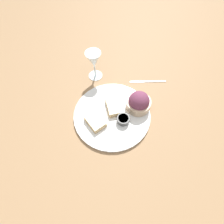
% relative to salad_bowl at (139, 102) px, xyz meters
% --- Properties ---
extents(ground_plane, '(4.00, 4.00, 0.00)m').
position_rel_salad_bowl_xyz_m(ground_plane, '(0.02, -0.13, -0.05)').
color(ground_plane, '#93704C').
extents(dinner_plate, '(0.35, 0.35, 0.01)m').
position_rel_salad_bowl_xyz_m(dinner_plate, '(0.02, -0.13, -0.04)').
color(dinner_plate, white).
rests_on(dinner_plate, ground_plane).
extents(salad_bowl, '(0.11, 0.11, 0.10)m').
position_rel_salad_bowl_xyz_m(salad_bowl, '(0.00, 0.00, 0.00)').
color(salad_bowl, tan).
rests_on(salad_bowl, dinner_plate).
extents(sauce_ramekin, '(0.06, 0.06, 0.03)m').
position_rel_salad_bowl_xyz_m(sauce_ramekin, '(0.06, -0.08, -0.02)').
color(sauce_ramekin, '#4C4C4C').
rests_on(sauce_ramekin, dinner_plate).
extents(cheese_toast_near, '(0.11, 0.10, 0.03)m').
position_rel_salad_bowl_xyz_m(cheese_toast_near, '(0.06, -0.20, -0.02)').
color(cheese_toast_near, tan).
rests_on(cheese_toast_near, dinner_plate).
extents(cheese_toast_far, '(0.10, 0.06, 0.03)m').
position_rel_salad_bowl_xyz_m(cheese_toast_far, '(-0.01, -0.12, -0.02)').
color(cheese_toast_far, tan).
rests_on(cheese_toast_far, dinner_plate).
extents(wine_glass, '(0.08, 0.08, 0.16)m').
position_rel_salad_bowl_xyz_m(wine_glass, '(-0.23, -0.18, 0.06)').
color(wine_glass, silver).
rests_on(wine_glass, ground_plane).
extents(fork, '(0.03, 0.19, 0.01)m').
position_rel_salad_bowl_xyz_m(fork, '(-0.15, 0.09, -0.05)').
color(fork, silver).
rests_on(fork, ground_plane).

